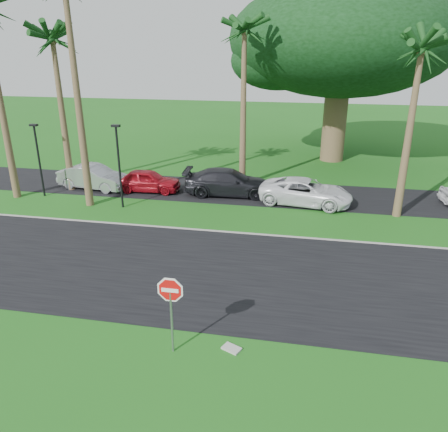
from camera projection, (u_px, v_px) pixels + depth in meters
name	position (u px, v px, depth m)	size (l,w,h in m)	color
ground	(184.00, 296.00, 15.89)	(120.00, 120.00, 0.00)	#1B5A16
road	(198.00, 270.00, 17.72)	(120.00, 8.00, 0.02)	black
parking_strip	(239.00, 192.00, 27.32)	(120.00, 5.00, 0.02)	black
curb	(218.00, 231.00, 21.41)	(120.00, 0.12, 0.06)	gray
stop_sign_near	(171.00, 300.00, 12.41)	(1.05, 0.07, 2.62)	gray
palm_left_mid	(53.00, 43.00, 24.64)	(5.00, 5.00, 10.00)	brown
palm_center	(244.00, 34.00, 25.37)	(5.00, 5.00, 10.50)	brown
palm_right_near	(421.00, 53.00, 20.48)	(5.00, 5.00, 9.50)	brown
canopy_tree	(342.00, 40.00, 31.71)	(16.50, 16.50, 13.12)	brown
streetlight_left	(38.00, 155.00, 25.69)	(0.45, 0.25, 4.34)	black
streetlight_right	(119.00, 161.00, 23.76)	(0.45, 0.25, 4.64)	black
car_silver	(94.00, 177.00, 27.63)	(1.60, 4.58, 1.51)	#9FA0A6
car_red	(148.00, 181.00, 27.14)	(1.63, 4.04, 1.38)	#9F0D19
car_dark	(228.00, 182.00, 26.49)	(2.19, 5.39, 1.56)	black
car_minivan	(306.00, 192.00, 24.92)	(2.41, 5.22, 1.45)	white
utility_slab	(232.00, 348.00, 13.11)	(0.55, 0.35, 0.06)	#A5A49D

